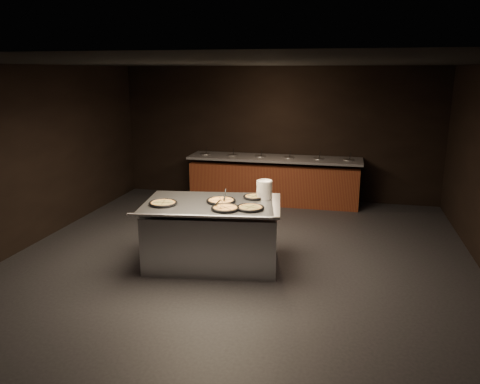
{
  "coord_description": "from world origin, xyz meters",
  "views": [
    {
      "loc": [
        1.51,
        -6.22,
        2.8
      ],
      "look_at": [
        -0.0,
        0.3,
        1.06
      ],
      "focal_mm": 35.0,
      "sensor_mm": 36.0,
      "label": 1
    }
  ],
  "objects_px": {
    "pan_veggie_whole": "(163,203)",
    "plate_stack": "(264,190)",
    "serving_counter": "(213,235)",
    "pan_cheese_whole": "(221,201)"
  },
  "relations": [
    {
      "from": "plate_stack",
      "to": "serving_counter",
      "type": "bearing_deg",
      "value": -151.47
    },
    {
      "from": "serving_counter",
      "to": "pan_cheese_whole",
      "type": "height_order",
      "value": "pan_cheese_whole"
    },
    {
      "from": "serving_counter",
      "to": "pan_veggie_whole",
      "type": "xyz_separation_m",
      "value": [
        -0.66,
        -0.26,
        0.51
      ]
    },
    {
      "from": "pan_veggie_whole",
      "to": "pan_cheese_whole",
      "type": "bearing_deg",
      "value": 22.08
    },
    {
      "from": "plate_stack",
      "to": "pan_cheese_whole",
      "type": "xyz_separation_m",
      "value": [
        -0.58,
        -0.32,
        -0.12
      ]
    },
    {
      "from": "serving_counter",
      "to": "plate_stack",
      "type": "height_order",
      "value": "plate_stack"
    },
    {
      "from": "plate_stack",
      "to": "pan_veggie_whole",
      "type": "xyz_separation_m",
      "value": [
        -1.36,
        -0.64,
        -0.12
      ]
    },
    {
      "from": "pan_veggie_whole",
      "to": "plate_stack",
      "type": "bearing_deg",
      "value": 25.14
    },
    {
      "from": "serving_counter",
      "to": "pan_veggie_whole",
      "type": "relative_size",
      "value": 5.19
    },
    {
      "from": "plate_stack",
      "to": "pan_veggie_whole",
      "type": "distance_m",
      "value": 1.5
    }
  ]
}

